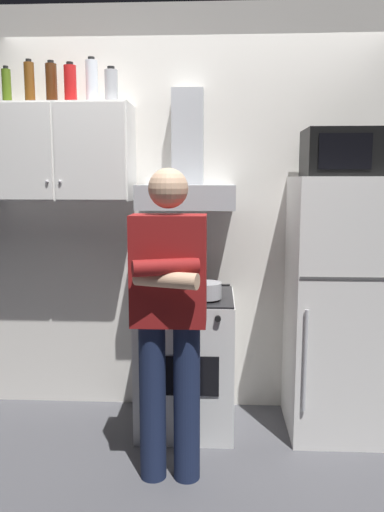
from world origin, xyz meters
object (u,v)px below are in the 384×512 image
(upper_cabinet, at_px, (61,153))
(microwave, at_px, (344,153))
(person_standing, at_px, (169,315))
(cooking_pot, at_px, (206,290))
(bottle_beer_brown, at_px, (29,83))
(bottle_rum_dark, at_px, (51,84))
(stove_oven, at_px, (186,360))
(bottle_soda_red, at_px, (70,84))
(refrigerator, at_px, (338,307))
(range_hood, at_px, (187,177))
(bottle_olive_oil, at_px, (7,86))
(bottle_vodka_clear, at_px, (92,82))
(bottle_canister_steel, at_px, (111,86))

(upper_cabinet, height_order, microwave, upper_cabinet)
(person_standing, bearing_deg, cooking_pot, 69.70)
(microwave, bearing_deg, bottle_beer_brown, 177.30)
(person_standing, bearing_deg, bottle_rum_dark, 136.40)
(stove_oven, distance_m, cooking_pot, 0.52)
(bottle_soda_red, bearing_deg, microwave, -2.76)
(refrigerator, bearing_deg, upper_cabinet, 175.93)
(bottle_soda_red, bearing_deg, range_hood, 2.14)
(microwave, bearing_deg, bottle_soda_red, 177.24)
(bottle_olive_oil, height_order, bottle_soda_red, bottle_soda_red)
(microwave, xyz_separation_m, bottle_vodka_clear, (-1.55, 0.14, 0.45))
(refrigerator, relative_size, bottle_beer_brown, 5.97)
(bottle_beer_brown, distance_m, bottle_soda_red, 0.26)
(stove_oven, xyz_separation_m, bottle_beer_brown, (-0.98, 0.11, 1.74))
(range_hood, xyz_separation_m, bottle_vodka_clear, (-0.60, 0.03, 0.59))
(bottle_olive_oil, bearing_deg, bottle_vodka_clear, 7.00)
(range_hood, distance_m, refrigerator, 1.25)
(microwave, relative_size, bottle_rum_dark, 1.77)
(cooking_pot, distance_m, bottle_olive_oil, 1.77)
(bottle_rum_dark, bearing_deg, microwave, -4.63)
(bottle_canister_steel, relative_size, bottle_soda_red, 0.90)
(upper_cabinet, height_order, stove_oven, upper_cabinet)
(cooking_pot, bearing_deg, bottle_olive_oil, 170.28)
(bottle_vodka_clear, bearing_deg, person_standing, -54.29)
(cooking_pot, bearing_deg, person_standing, -110.30)
(stove_oven, height_order, microwave, microwave)
(person_standing, relative_size, bottle_soda_red, 6.68)
(stove_oven, xyz_separation_m, range_hood, (0.00, 0.13, 1.16))
(refrigerator, height_order, bottle_beer_brown, bottle_beer_brown)
(person_standing, bearing_deg, bottle_beer_brown, 142.43)
(range_hood, distance_m, bottle_canister_steel, 0.73)
(range_hood, bearing_deg, bottle_vodka_clear, 176.90)
(person_standing, distance_m, bottle_canister_steel, 1.51)
(person_standing, height_order, bottle_vodka_clear, bottle_vodka_clear)
(cooking_pot, xyz_separation_m, bottle_rum_dark, (-0.99, 0.28, 1.26))
(bottle_beer_brown, bearing_deg, bottle_soda_red, -2.32)
(bottle_soda_red, bearing_deg, bottle_olive_oil, -179.36)
(stove_oven, distance_m, person_standing, 0.77)
(person_standing, relative_size, cooking_pot, 5.77)
(cooking_pot, relative_size, bottle_rum_dark, 1.05)
(stove_oven, bearing_deg, bottle_canister_steel, 165.60)
(person_standing, distance_m, bottle_vodka_clear, 1.59)
(bottle_canister_steel, xyz_separation_m, bottle_soda_red, (-0.25, -0.02, 0.01))
(refrigerator, xyz_separation_m, bottle_vodka_clear, (-1.55, 0.16, 1.39))
(upper_cabinet, relative_size, refrigerator, 0.56)
(bottle_olive_oil, bearing_deg, stove_oven, -4.86)
(upper_cabinet, bearing_deg, bottle_vodka_clear, 9.57)
(upper_cabinet, bearing_deg, bottle_canister_steel, -0.85)
(stove_oven, height_order, refrigerator, refrigerator)
(stove_oven, xyz_separation_m, bottle_canister_steel, (-0.47, 0.12, 1.72))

